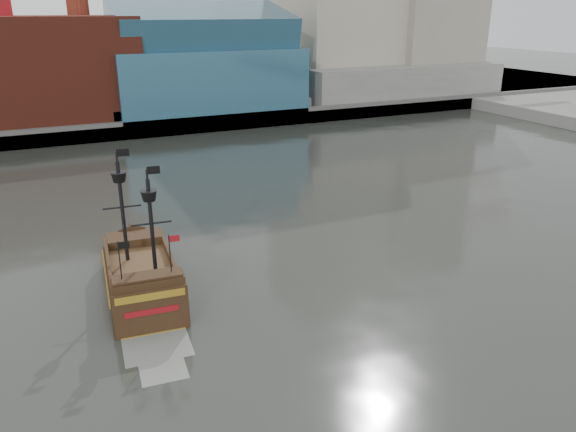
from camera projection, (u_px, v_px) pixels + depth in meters
ground at (417, 357)px, 30.76m from camera, size 400.00×400.00×0.00m
promenade_far at (123, 102)px, 108.53m from camera, size 220.00×60.00×2.00m
seawall at (157, 128)px, 83.37m from camera, size 220.00×1.00×2.60m
crane_a at (483, 3)px, 125.05m from camera, size 22.50×4.00×32.25m
crane_b at (482, 19)px, 138.59m from camera, size 19.10×4.00×26.25m
pirate_ship at (142, 281)px, 37.28m from camera, size 5.35×14.09×10.31m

